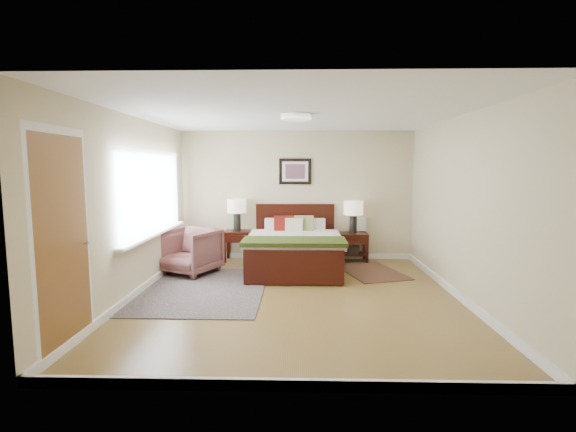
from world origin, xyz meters
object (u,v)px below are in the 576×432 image
object	(u,v)px
bed	(294,242)
lamp_left	(237,208)
armchair	(190,251)
lamp_right	(353,210)
nightstand_right	(353,244)
rug_persian	(205,289)
nightstand_left	(237,237)

from	to	relation	value
bed	lamp_left	bearing A→B (deg)	146.12
lamp_left	armchair	bearing A→B (deg)	-122.41
lamp_left	lamp_right	xyz separation A→B (m)	(2.23, 0.00, -0.03)
lamp_right	bed	bearing A→B (deg)	-146.16
nightstand_right	armchair	xyz separation A→B (m)	(-2.88, -1.02, 0.04)
nightstand_right	lamp_left	xyz separation A→B (m)	(-2.23, 0.01, 0.68)
nightstand_right	rug_persian	xyz separation A→B (m)	(-2.43, -1.95, -0.33)
lamp_left	armchair	distance (m)	1.37
armchair	nightstand_left	bearing A→B (deg)	83.09
nightstand_left	nightstand_right	size ratio (longest dim) A/B	1.05
nightstand_left	lamp_left	world-z (taller)	lamp_left
bed	lamp_right	size ratio (longest dim) A/B	3.26
bed	nightstand_right	distance (m)	1.34
nightstand_right	lamp_left	bearing A→B (deg)	179.68
lamp_right	rug_persian	xyz separation A→B (m)	(-2.43, -1.96, -0.98)
lamp_left	bed	bearing A→B (deg)	-33.88
nightstand_right	lamp_right	bearing A→B (deg)	90.00
armchair	rug_persian	xyz separation A→B (m)	(0.45, -0.93, -0.38)
bed	rug_persian	distance (m)	1.85
nightstand_left	nightstand_right	xyz separation A→B (m)	(2.23, 0.01, -0.12)
bed	armchair	distance (m)	1.79
rug_persian	bed	bearing A→B (deg)	42.77
lamp_right	lamp_left	bearing A→B (deg)	180.00
lamp_left	lamp_right	distance (m)	2.23
nightstand_right	armchair	distance (m)	3.06
nightstand_right	rug_persian	distance (m)	3.13
armchair	lamp_right	bearing A→B (deg)	45.69
nightstand_right	lamp_left	distance (m)	2.33
bed	nightstand_right	xyz separation A→B (m)	(1.11, 0.73, -0.15)
nightstand_right	lamp_right	world-z (taller)	lamp_right
nightstand_left	rug_persian	bearing A→B (deg)	-96.01
nightstand_left	armchair	bearing A→B (deg)	-122.94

